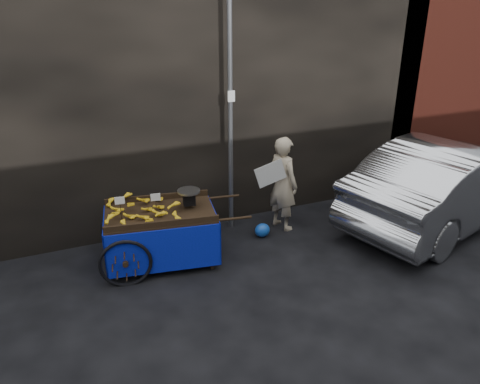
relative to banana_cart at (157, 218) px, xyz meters
name	(u,v)px	position (x,y,z in m)	size (l,w,h in m)	color
ground	(244,265)	(1.20, -0.63, -0.77)	(80.00, 80.00, 0.00)	black
building_wall	(209,77)	(1.59, 1.97, 1.73)	(13.50, 2.00, 5.00)	black
street_pole	(230,119)	(1.50, 0.67, 1.24)	(0.12, 0.10, 4.00)	slate
banana_cart	(157,218)	(0.00, 0.00, 0.00)	(2.43, 1.40, 1.25)	black
vendor	(283,183)	(2.34, 0.30, 0.09)	(0.92, 0.72, 1.71)	tan
plastic_bag	(262,230)	(1.86, 0.10, -0.65)	(0.27, 0.22, 0.25)	#1648A9
parked_car	(450,182)	(5.28, -0.63, 0.00)	(1.64, 4.70, 1.55)	#AAACB1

